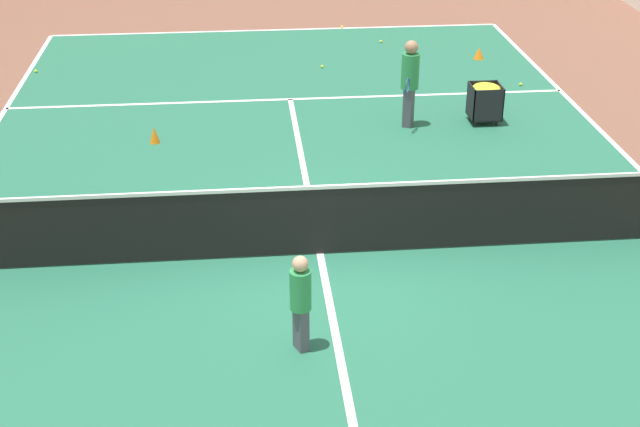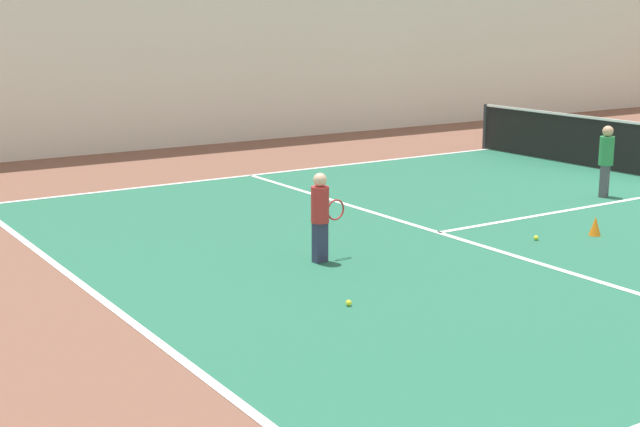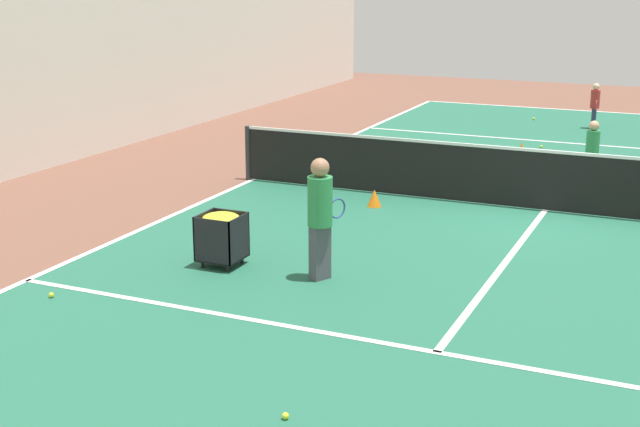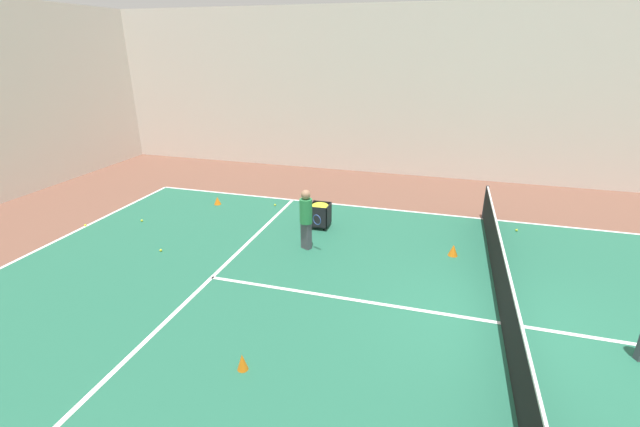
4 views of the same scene
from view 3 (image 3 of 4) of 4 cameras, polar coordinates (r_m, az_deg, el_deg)
The scene contains 20 objects.
ground_plane at distance 15.84m, azimuth 14.20°, elevation 0.17°, with size 36.11×36.11×0.00m, color brown.
court_playing_area at distance 15.84m, azimuth 14.20°, elevation 0.17°, with size 11.42×23.34×0.00m.
line_baseline_near at distance 27.20m, azimuth 18.62°, elevation 6.12°, with size 11.42×0.10×0.00m, color white.
line_sideline_right at distance 17.66m, azimuth -4.32°, elevation 2.18°, with size 0.10×23.34×0.00m, color white.
line_service_near at distance 22.05m, azimuth 17.19°, elevation 4.21°, with size 11.42×0.10×0.00m, color white.
line_service_far at distance 9.91m, azimuth 7.47°, elevation -8.80°, with size 11.42×0.10×0.00m, color white.
line_centre_service at distance 15.84m, azimuth 14.20°, elevation 0.19°, with size 0.10×12.84×0.00m, color white.
hall_enclosure_right at distance 19.72m, azimuth -16.32°, elevation 12.79°, with size 0.15×32.41×6.66m.
tennis_net at distance 15.71m, azimuth 14.33°, elevation 2.11°, with size 11.72×0.10×1.07m.
player_near_baseline at distance 24.25m, azimuth 17.19°, elevation 6.79°, with size 0.25×0.56×1.18m.
coach_at_net at distance 11.76m, azimuth 0.02°, elevation 0.19°, with size 0.45×0.69×1.66m.
child_midcourt at distance 17.78m, azimuth 17.03°, elevation 4.00°, with size 0.33×0.33×1.26m.
ball_cart at distance 12.49m, azimuth -6.33°, elevation -0.97°, with size 0.58×0.57×0.76m.
training_cone_1 at distance 20.48m, azimuth 12.77°, elevation 4.10°, with size 0.17×0.17×0.28m, color orange.
training_cone_2 at distance 15.62m, azimuth 3.50°, elevation 1.00°, with size 0.25×0.25×0.30m, color orange.
tennis_ball_0 at distance 21.34m, azimuth 13.97°, elevation 4.18°, with size 0.07×0.07×0.07m, color yellow.
tennis_ball_2 at distance 25.30m, azimuth 13.52°, elevation 5.93°, with size 0.07×0.07×0.07m, color yellow.
tennis_ball_4 at distance 11.86m, azimuth -16.82°, elevation -5.01°, with size 0.07×0.07×0.07m, color yellow.
tennis_ball_6 at distance 8.49m, azimuth -2.23°, elevation -12.82°, with size 0.07×0.07×0.07m, color yellow.
tennis_ball_8 at distance 18.09m, azimuth -0.90°, elevation 2.65°, with size 0.07×0.07×0.07m, color yellow.
Camera 3 is at (-2.48, 15.11, 4.06)m, focal length 50.00 mm.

